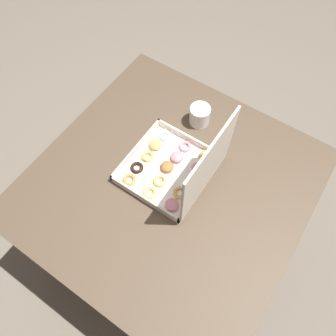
# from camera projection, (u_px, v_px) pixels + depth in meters

# --- Properties ---
(ground_plane) EXTENTS (8.00, 8.00, 0.00)m
(ground_plane) POSITION_uv_depth(u_px,v_px,m) (169.00, 241.00, 1.90)
(ground_plane) COLOR #6B6054
(dining_table) EXTENTS (0.98, 0.98, 0.77)m
(dining_table) POSITION_uv_depth(u_px,v_px,m) (170.00, 195.00, 1.32)
(dining_table) COLOR #4C3D2D
(dining_table) RESTS_ON ground_plane
(donut_box) EXTENTS (0.32, 0.31, 0.33)m
(donut_box) POSITION_uv_depth(u_px,v_px,m) (180.00, 168.00, 1.18)
(donut_box) COLOR white
(donut_box) RESTS_ON dining_table
(coffee_mug) EXTENTS (0.08, 0.08, 0.08)m
(coffee_mug) POSITION_uv_depth(u_px,v_px,m) (200.00, 115.00, 1.32)
(coffee_mug) COLOR white
(coffee_mug) RESTS_ON dining_table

